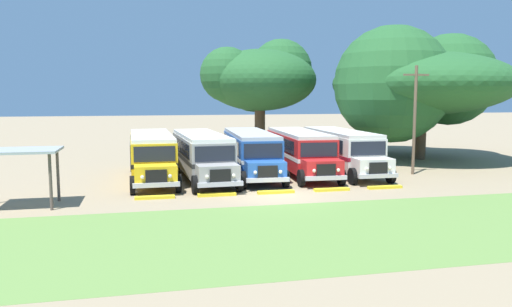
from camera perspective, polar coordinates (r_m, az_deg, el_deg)
ground_plane at (r=25.87m, az=2.68°, el=-4.89°), size 220.00×220.00×0.00m
foreground_grass_strip at (r=19.55m, az=8.07°, el=-8.75°), size 80.00×9.53×0.01m
parked_bus_slot_0 at (r=31.58m, az=-11.91°, el=-0.03°), size 2.87×10.86×2.82m
parked_bus_slot_1 at (r=31.21m, az=-6.25°, el=0.00°), size 3.15×10.90×2.82m
parked_bus_slot_2 at (r=32.49m, az=-0.58°, el=0.30°), size 3.16×10.90×2.82m
parked_bus_slot_3 at (r=33.25m, az=5.07°, el=0.42°), size 3.15×10.90×2.82m
parked_bus_slot_4 at (r=34.29m, az=9.83°, el=0.54°), size 2.87×10.86×2.82m
curb_wheelstop_0 at (r=25.60m, az=-11.58°, el=-4.97°), size 2.00×0.36×0.15m
curb_wheelstop_1 at (r=25.85m, az=-4.52°, el=-4.74°), size 2.00×0.36×0.15m
curb_wheelstop_2 at (r=26.48m, az=2.30°, el=-4.46°), size 2.00×0.36×0.15m
curb_wheelstop_3 at (r=27.46m, az=8.71°, el=-4.13°), size 2.00×0.36×0.15m
curb_wheelstop_4 at (r=28.76m, az=14.61°, el=-3.78°), size 2.00×0.36×0.15m
broad_shade_tree at (r=46.46m, az=0.41°, el=8.63°), size 10.85×11.07×10.52m
secondary_tree at (r=43.50m, az=17.54°, el=7.57°), size 15.11×16.70×10.62m
utility_pole at (r=34.13m, az=17.82°, el=4.05°), size 1.80×0.20×7.14m
waiting_shelter at (r=25.40m, az=-25.65°, el=-0.16°), size 3.60×2.60×2.72m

